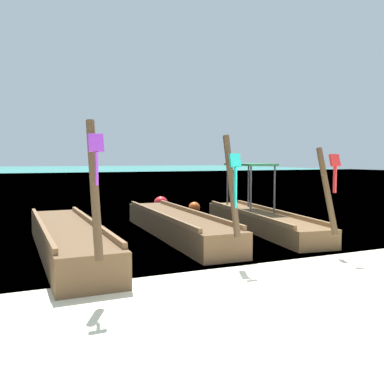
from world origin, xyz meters
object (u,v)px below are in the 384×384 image
at_px(longtail_boat_violet_ribbon, 68,240).
at_px(mooring_buoy_far, 161,203).
at_px(longtail_boat_red_ribbon, 260,219).
at_px(longtail_boat_turquoise_ribbon, 177,225).
at_px(mooring_buoy_near, 194,208).

xyz_separation_m(longtail_boat_violet_ribbon, mooring_buoy_far, (4.23, 6.23, -0.04)).
height_order(longtail_boat_violet_ribbon, mooring_buoy_far, longtail_boat_violet_ribbon).
bearing_deg(mooring_buoy_far, longtail_boat_red_ribbon, -78.07).
relative_size(longtail_boat_turquoise_ribbon, mooring_buoy_near, 15.26).
bearing_deg(longtail_boat_turquoise_ribbon, longtail_boat_violet_ribbon, -160.60).
bearing_deg(mooring_buoy_far, longtail_boat_turquoise_ribbon, -105.29).
height_order(longtail_boat_turquoise_ribbon, mooring_buoy_far, longtail_boat_turquoise_ribbon).
xyz_separation_m(longtail_boat_violet_ribbon, longtail_boat_red_ribbon, (5.33, 1.03, -0.01)).
height_order(longtail_boat_violet_ribbon, longtail_boat_turquoise_ribbon, longtail_boat_violet_ribbon).
distance_m(longtail_boat_turquoise_ribbon, mooring_buoy_far, 5.44).
height_order(longtail_boat_red_ribbon, mooring_buoy_near, longtail_boat_red_ribbon).
height_order(longtail_boat_violet_ribbon, longtail_boat_red_ribbon, longtail_boat_violet_ribbon).
xyz_separation_m(longtail_boat_turquoise_ribbon, longtail_boat_red_ribbon, (2.54, 0.04, 0.01)).
distance_m(longtail_boat_violet_ribbon, mooring_buoy_near, 7.00).
relative_size(longtail_boat_violet_ribbon, mooring_buoy_far, 11.35).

